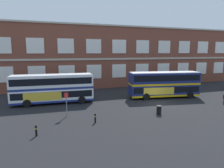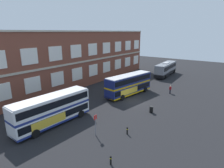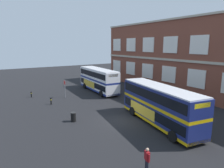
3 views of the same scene
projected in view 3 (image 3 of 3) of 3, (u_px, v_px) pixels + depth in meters
The scene contains 8 objects.
ground_plane at pixel (134, 118), 22.87m from camera, with size 120.00×120.00×0.00m, color black.
double_decker_near at pixel (98, 79), 35.51m from camera, with size 11.13×3.32×4.07m.
double_decker_middle at pixel (159, 104), 20.63m from camera, with size 11.27×4.35×4.07m.
waiting_passenger at pixel (147, 159), 12.92m from camera, with size 0.63×0.35×1.70m.
bus_stand_flag at pixel (65, 88), 31.21m from camera, with size 0.44×0.10×2.70m.
station_litter_bin at pixel (73, 117), 21.60m from camera, with size 0.60×0.60×1.03m.
safety_bollard_west at pixel (51, 101), 27.80m from camera, with size 0.19×0.19×0.95m.
safety_bollard_east at pixel (31, 94), 31.61m from camera, with size 0.19×0.19×0.95m.
Camera 3 is at (16.99, -11.72, 8.21)m, focal length 31.85 mm.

